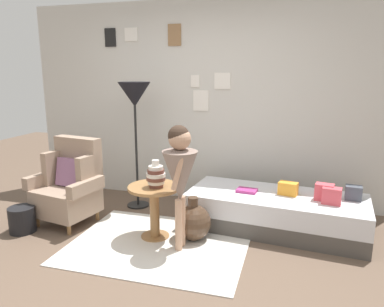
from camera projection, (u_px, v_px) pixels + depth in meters
ground_plane at (146, 268)px, 3.25m from camera, size 12.00×12.00×0.00m
gallery_wall at (202, 103)px, 4.79m from camera, size 4.80×0.12×2.60m
rug at (159, 244)px, 3.68m from camera, size 1.76×1.38×0.01m
armchair at (70, 185)px, 4.18m from camera, size 0.83×0.69×0.97m
daybed at (275, 212)px, 4.02m from camera, size 1.97×0.99×0.40m
pillow_head at (353, 193)px, 3.79m from camera, size 0.17×0.14×0.15m
pillow_mid at (332, 196)px, 3.68m from camera, size 0.20×0.15×0.17m
pillow_back at (324, 192)px, 3.77m from camera, size 0.20×0.15×0.18m
pillow_extra at (288, 189)px, 3.95m from camera, size 0.22×0.16×0.14m
side_table at (154, 201)px, 3.76m from camera, size 0.54×0.54×0.57m
vase_striped at (156, 176)px, 3.67m from camera, size 0.19×0.19×0.28m
floor_lamp at (135, 99)px, 4.45m from camera, size 0.40×0.40×1.59m
person_child at (180, 171)px, 3.44m from camera, size 0.34×0.34×1.23m
book_on_daybed at (247, 190)px, 4.06m from camera, size 0.24×0.18×0.03m
demijohn_near at (193, 222)px, 3.76m from camera, size 0.38×0.38×0.46m
magazine_basket at (22, 219)px, 3.96m from camera, size 0.28×0.28×0.28m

